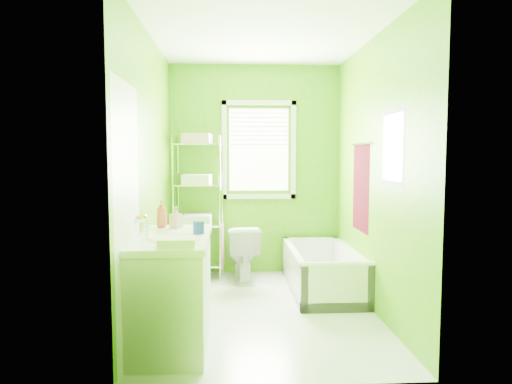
{
  "coord_description": "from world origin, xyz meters",
  "views": [
    {
      "loc": [
        -0.31,
        -4.26,
        1.49
      ],
      "look_at": [
        -0.05,
        0.25,
        1.12
      ],
      "focal_mm": 32.0,
      "sensor_mm": 36.0,
      "label": 1
    }
  ],
  "objects": [
    {
      "name": "ground",
      "position": [
        0.0,
        0.0,
        0.0
      ],
      "size": [
        2.9,
        2.9,
        0.0
      ],
      "primitive_type": "plane",
      "color": "silver",
      "rests_on": "ground"
    },
    {
      "name": "toilet",
      "position": [
        -0.17,
        1.06,
        0.33
      ],
      "size": [
        0.43,
        0.68,
        0.67
      ],
      "primitive_type": "imported",
      "rotation": [
        0.0,
        0.0,
        3.22
      ],
      "color": "white",
      "rests_on": "ground"
    },
    {
      "name": "vanity",
      "position": [
        -0.77,
        -0.7,
        0.45
      ],
      "size": [
        0.58,
        1.14,
        1.09
      ],
      "color": "silver",
      "rests_on": "ground"
    },
    {
      "name": "room_envelope",
      "position": [
        0.0,
        0.0,
        1.55
      ],
      "size": [
        2.14,
        2.94,
        2.62
      ],
      "color": "#4A9307",
      "rests_on": "ground"
    },
    {
      "name": "window",
      "position": [
        0.05,
        1.42,
        1.61
      ],
      "size": [
        0.92,
        0.05,
        1.22
      ],
      "color": "white",
      "rests_on": "ground"
    },
    {
      "name": "right_wall_decor",
      "position": [
        1.04,
        -0.02,
        1.32
      ],
      "size": [
        0.04,
        1.48,
        1.17
      ],
      "color": "#490811",
      "rests_on": "ground"
    },
    {
      "name": "door",
      "position": [
        -1.04,
        -1.0,
        1.0
      ],
      "size": [
        0.09,
        0.8,
        2.0
      ],
      "color": "white",
      "rests_on": "ground"
    },
    {
      "name": "bathtub",
      "position": [
        0.7,
        0.6,
        0.15
      ],
      "size": [
        0.7,
        1.51,
        0.49
      ],
      "color": "white",
      "rests_on": "ground"
    },
    {
      "name": "wire_shelf_unit",
      "position": [
        -0.68,
        1.26,
        1.07
      ],
      "size": [
        0.61,
        0.48,
        1.74
      ],
      "color": "silver",
      "rests_on": "ground"
    }
  ]
}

